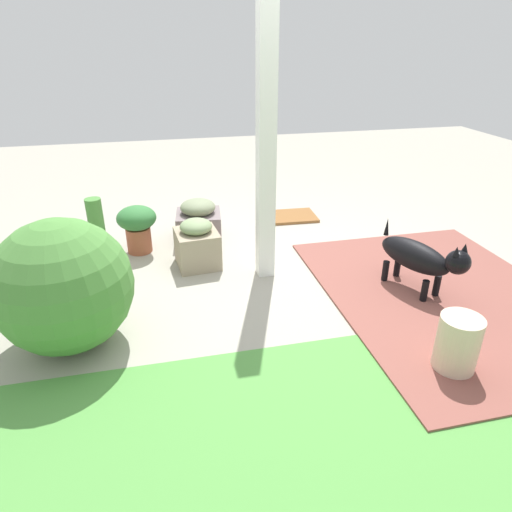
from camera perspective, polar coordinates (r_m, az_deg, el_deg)
The scene contains 11 objects.
ground_plane at distance 3.99m, azimuth 3.37°, elevation -2.15°, with size 12.00×12.00×0.00m, color #A39E8F.
brick_path at distance 3.92m, azimuth 22.71°, elevation -4.72°, with size 1.80×2.40×0.02m, color brown.
porch_pillar at distance 3.60m, azimuth 1.28°, elevation 13.90°, with size 0.14×0.14×2.25m, color white.
stone_planter_nearest at distance 4.60m, azimuth -7.22°, elevation 4.35°, with size 0.48×0.46×0.43m.
stone_planter_near at distance 4.07m, azimuth -7.41°, elevation 1.45°, with size 0.39×0.41×0.44m.
round_shrub at distance 3.14m, azimuth -23.06°, elevation -3.52°, with size 0.88×0.88×0.88m, color #4B863A.
terracotta_pot_tall at distance 4.09m, azimuth -18.98°, elevation 1.03°, with size 0.24×0.24×0.69m.
terracotta_pot_broad at distance 4.42m, azimuth -14.70°, elevation 3.83°, with size 0.37×0.37×0.45m.
dog at distance 3.78m, azimuth 19.92°, elevation -0.16°, with size 0.43×0.77×0.54m.
ceramic_urn at distance 3.07m, azimuth 23.97°, elevation -10.08°, with size 0.26×0.26×0.37m, color beige.
doormat at distance 5.22m, azimuth 4.15°, elevation 4.97°, with size 0.61×0.42×0.03m, color brown.
Camera 1 is at (1.02, 3.37, 1.88)m, focal length 31.83 mm.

